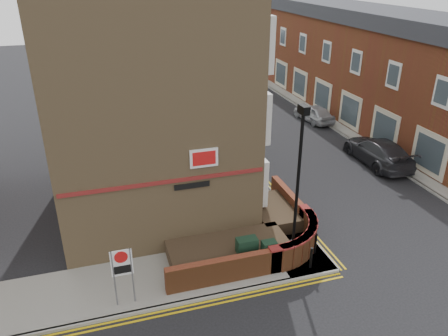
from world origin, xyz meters
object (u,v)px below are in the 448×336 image
(utility_cabinet_large, at_px, (247,252))
(silver_car_near, at_px, (233,122))
(lamppost, at_px, (298,186))
(zone_sign, at_px, (122,267))

(utility_cabinet_large, height_order, silver_car_near, silver_car_near)
(lamppost, relative_size, zone_sign, 2.86)
(utility_cabinet_large, bearing_deg, zone_sign, -170.31)
(zone_sign, distance_m, silver_car_near, 17.84)
(lamppost, bearing_deg, silver_car_near, 81.17)
(utility_cabinet_large, xyz_separation_m, zone_sign, (-4.70, -0.80, 0.92))
(lamppost, relative_size, utility_cabinet_large, 5.25)
(zone_sign, height_order, silver_car_near, zone_sign)
(zone_sign, bearing_deg, silver_car_near, 60.08)
(utility_cabinet_large, bearing_deg, silver_car_near, 74.03)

